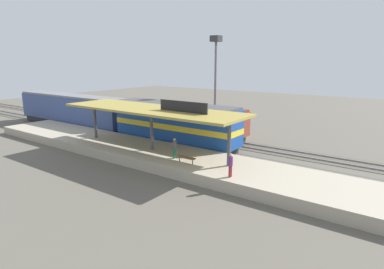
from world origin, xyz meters
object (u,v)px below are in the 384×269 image
freight_car (198,121)px  person_waiting (175,147)px  passenger_carriage_single (71,110)px  person_walking (230,164)px  light_mast (216,64)px  platform_bench (186,158)px  locomotive (175,124)px

freight_car → person_waiting: size_ratio=7.02×
passenger_carriage_single → person_walking: bearing=-103.3°
passenger_carriage_single → person_waiting: (-5.50, -22.39, -0.46)m
person_walking → light_mast: bearing=35.4°
platform_bench → person_waiting: size_ratio=0.99×
platform_bench → passenger_carriage_single: passenger_carriage_single is taller
locomotive → light_mast: 9.83m
platform_bench → locomotive: (6.00, 5.94, 1.07)m
locomotive → person_walking: (-6.72, -10.34, -0.56)m
platform_bench → freight_car: 12.32m
freight_car → person_walking: (-11.32, -10.65, -0.12)m
platform_bench → passenger_carriage_single: (6.00, 23.94, 0.97)m
freight_car → person_walking: size_ratio=7.02×
locomotive → freight_car: 4.63m
locomotive → light_mast: light_mast is taller
platform_bench → locomotive: size_ratio=0.12×
locomotive → freight_car: locomotive is taller
locomotive → person_waiting: bearing=-141.4°
person_waiting → locomotive: bearing=38.6°
person_waiting → person_walking: bearing=-101.5°
locomotive → person_walking: size_ratio=8.44×
locomotive → freight_car: bearing=3.8°
locomotive → person_waiting: (-5.50, -4.39, -0.56)m
platform_bench → freight_car: size_ratio=0.14×
freight_car → person_walking: bearing=-136.7°
person_waiting → person_walking: same height
light_mast → person_walking: size_ratio=6.84×
person_walking → passenger_carriage_single: bearing=76.7°
light_mast → passenger_carriage_single: bearing=113.4°
locomotive → person_walking: bearing=-123.0°
platform_bench → person_walking: 4.49m
person_waiting → platform_bench: bearing=-107.9°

